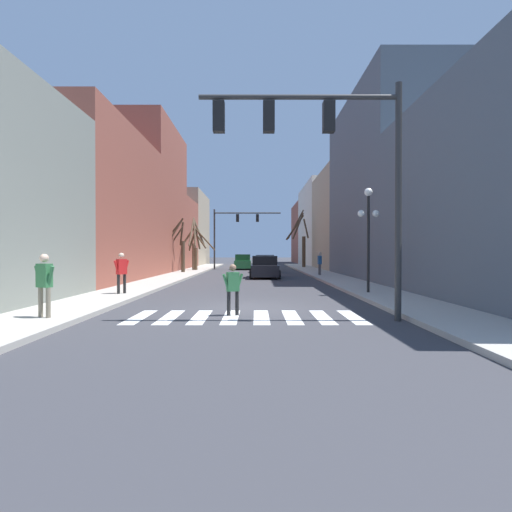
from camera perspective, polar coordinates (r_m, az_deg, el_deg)
The scene contains 20 objects.
ground_plane at distance 13.74m, azimuth -1.14°, elevation -7.45°, with size 240.00×240.00×0.00m, color #38383D.
sidewalk_left at distance 15.00m, azimuth -23.87°, elevation -6.53°, with size 2.54×90.00×0.15m.
sidewalk_right at distance 14.78m, azimuth 21.97°, elevation -6.64°, with size 2.54×90.00×0.15m.
building_row_left at distance 37.65m, azimuth -15.90°, elevation 5.45°, with size 6.00×55.21×13.24m.
building_row_right at distance 43.66m, azimuth 13.03°, elevation 5.24°, with size 6.00×68.60×13.13m.
crosswalk_stripes at distance 11.89m, azimuth -1.33°, elevation -8.70°, with size 6.75×2.60×0.01m.
traffic_signal_near at distance 11.62m, azimuth 10.17°, elevation 15.16°, with size 5.62×0.28×6.61m.
traffic_signal_far at distance 43.61m, azimuth -3.13°, elevation 4.36°, with size 7.30×0.28×6.55m.
street_lamp_right_corner at distance 18.20m, azimuth 15.85°, elevation 5.14°, with size 0.95×0.36×4.57m.
car_parked_left_mid at distance 29.38m, azimuth 1.32°, elevation -1.66°, with size 2.18×4.57×1.63m.
car_parked_right_mid at distance 37.38m, azimuth 1.33°, elevation -1.17°, with size 2.06×4.35×1.63m.
car_driving_away_lane at distance 43.39m, azimuth -1.79°, elevation -0.92°, with size 1.97×4.14×1.65m.
pedestrian_on_right_sidewalk at distance 12.08m, azimuth -3.23°, elevation -4.18°, with size 0.65×0.33×1.55m.
pedestrian_crossing_street at distance 12.23m, azimuth -27.90°, elevation -3.02°, with size 0.71×0.38×1.72m.
pedestrian_waiting_at_curb at distance 17.90m, azimuth -18.57°, elevation -1.83°, with size 0.52×0.64×1.73m.
pedestrian_on_left_sidewalk at distance 30.95m, azimuth 9.17°, elevation -0.78°, with size 0.28×0.75×1.74m.
street_tree_left_far at distance 35.67m, azimuth -10.62°, elevation 1.29°, with size 1.82×1.18×4.75m.
street_tree_right_near at distance 46.81m, azimuth 6.55°, elevation 2.22°, with size 2.50×4.03×6.69m.
street_tree_right_far at distance 39.35m, azimuth -8.80°, elevation 1.50°, with size 2.61×2.59×5.12m.
street_tree_left_mid at distance 39.48m, azimuth -8.32°, elevation 1.02°, with size 2.84×1.62×4.10m.
Camera 1 is at (0.29, -13.60, 1.93)m, focal length 28.00 mm.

